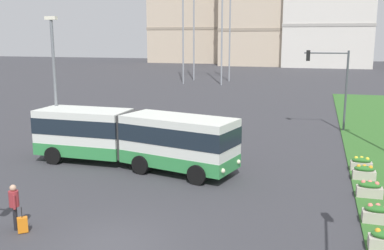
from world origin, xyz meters
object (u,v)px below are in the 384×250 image
flower_planter_1 (378,214)px  flower_planter_4 (361,164)px  rolling_suitcase (23,225)px  streetlight_left (55,80)px  pedestrian_crossing (14,204)px  traffic_light_far_right (333,77)px  flower_planter_2 (370,189)px  flower_planter_3 (364,172)px  articulated_bus (133,137)px

flower_planter_1 → flower_planter_4: 7.08m
rolling_suitcase → streetlight_left: size_ratio=0.12×
pedestrian_crossing → traffic_light_far_right: traffic_light_far_right is taller
flower_planter_2 → rolling_suitcase: bearing=-149.9°
flower_planter_3 → traffic_light_far_right: size_ratio=0.18×
flower_planter_4 → streetlight_left: bearing=-175.7°
traffic_light_far_right → streetlight_left: 20.08m
articulated_bus → flower_planter_4: (12.13, 2.49, -1.23)m
articulated_bus → streetlight_left: bearing=168.0°
articulated_bus → flower_planter_1: (12.13, -4.60, -1.23)m
flower_planter_1 → flower_planter_3: size_ratio=1.00×
flower_planter_2 → streetlight_left: (-17.59, 2.86, 4.14)m
flower_planter_2 → flower_planter_1: bearing=-90.0°
flower_planter_2 → flower_planter_4: size_ratio=1.00×
flower_planter_3 → flower_planter_1: bearing=-90.0°
pedestrian_crossing → streetlight_left: (-4.52, 9.97, 3.57)m
pedestrian_crossing → rolling_suitcase: pedestrian_crossing is taller
flower_planter_1 → traffic_light_far_right: bearing=94.6°
rolling_suitcase → traffic_light_far_right: traffic_light_far_right is taller
rolling_suitcase → flower_planter_4: bearing=42.3°
pedestrian_crossing → flower_planter_4: (13.07, 11.29, -0.58)m
pedestrian_crossing → flower_planter_3: size_ratio=1.58×
flower_planter_4 → traffic_light_far_right: (-1.42, 10.57, 3.73)m
pedestrian_crossing → flower_planter_1: size_ratio=1.58×
flower_planter_2 → streetlight_left: streetlight_left is taller
streetlight_left → flower_planter_2: bearing=-9.2°
flower_planter_1 → traffic_light_far_right: 18.10m
flower_planter_4 → flower_planter_1: bearing=-90.0°
articulated_bus → flower_planter_2: 12.30m
flower_planter_4 → articulated_bus: bearing=-168.4°
articulated_bus → pedestrian_crossing: bearing=-96.1°
pedestrian_crossing → rolling_suitcase: size_ratio=1.79×
pedestrian_crossing → flower_planter_1: 13.74m
flower_planter_2 → flower_planter_3: same height
flower_planter_2 → traffic_light_far_right: (-1.42, 14.76, 3.73)m
articulated_bus → flower_planter_4: articulated_bus is taller
flower_planter_1 → flower_planter_3: (0.00, 5.48, 0.00)m
articulated_bus → rolling_suitcase: bearing=-93.1°
flower_planter_1 → flower_planter_3: bearing=90.0°
rolling_suitcase → flower_planter_2: bearing=30.1°
traffic_light_far_right → flower_planter_1: bearing=-85.4°
articulated_bus → flower_planter_4: size_ratio=10.83×
rolling_suitcase → streetlight_left: 12.10m
streetlight_left → traffic_light_far_right: bearing=36.3°
articulated_bus → traffic_light_far_right: traffic_light_far_right is taller
flower_planter_3 → articulated_bus: bearing=-175.8°
flower_planter_1 → traffic_light_far_right: traffic_light_far_right is taller
flower_planter_4 → flower_planter_2: bearing=-90.0°
rolling_suitcase → flower_planter_2: 14.58m
articulated_bus → flower_planter_1: 13.03m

